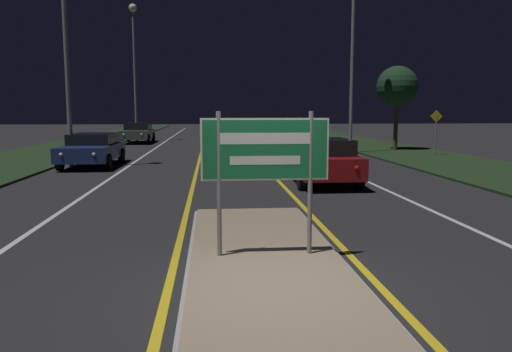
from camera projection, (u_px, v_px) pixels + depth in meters
The scene contains 19 objects.
ground_plane at pixel (276, 292), 6.28m from camera, with size 160.00×160.00×0.00m, color #232326.
median_island at pixel (265, 258), 7.58m from camera, with size 2.35×7.30×0.10m.
verge_left at pixel (39, 155), 25.19m from camera, with size 5.00×100.00×0.08m.
verge_right at pixel (403, 152), 26.87m from camera, with size 5.00×100.00×0.08m.
centre_line_yellow_left at pixel (202, 148), 30.85m from camera, with size 0.12×70.00×0.01m.
centre_line_yellow_right at pixel (246, 147), 31.09m from camera, with size 0.12×70.00×0.01m.
lane_line_white_left at pixel (156, 148), 30.60m from camera, with size 0.12×70.00×0.01m.
lane_line_white_right at pixel (291, 147), 31.34m from camera, with size 0.12×70.00×0.01m.
edge_line_white_left at pixel (106, 148), 30.34m from camera, with size 0.10×70.00×0.01m.
edge_line_white_right at pixel (338, 147), 31.61m from camera, with size 0.10×70.00×0.01m.
highway_sign at pixel (265, 156), 7.37m from camera, with size 1.90×0.07×2.16m.
streetlight_left_far at pixel (134, 49), 36.69m from camera, with size 0.60×0.60×10.00m.
streetlight_right_near at pixel (353, 25), 25.48m from camera, with size 0.47×0.47×11.02m.
car_receding_0 at pixel (322, 160), 15.50m from camera, with size 1.89×4.11×1.41m.
car_receding_1 at pixel (272, 138), 27.07m from camera, with size 1.99×4.40×1.48m.
car_approaching_0 at pixel (93, 149), 20.59m from camera, with size 2.03×4.74×1.32m.
car_approaching_1 at pixel (138, 132), 35.35m from camera, with size 2.01×4.82×1.43m.
warning_sign at pixel (436, 128), 24.50m from camera, with size 0.60×0.06×2.21m.
roadside_palm_right at pixel (397, 87), 28.09m from camera, with size 2.29×2.29×4.69m.
Camera 1 is at (-0.79, -5.99, 2.26)m, focal length 35.00 mm.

